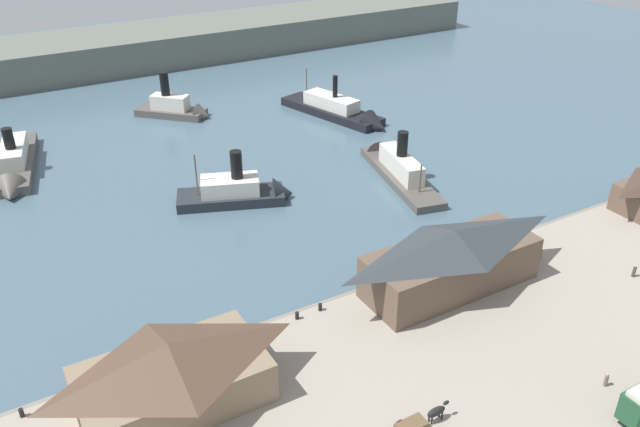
# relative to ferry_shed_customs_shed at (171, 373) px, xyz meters

# --- Properties ---
(ground_plane) EXTENTS (320.00, 320.00, 0.00)m
(ground_plane) POSITION_rel_ferry_shed_customs_shed_xyz_m (37.46, 10.20, -4.80)
(ground_plane) COLOR #476070
(quay_promenade) EXTENTS (110.00, 36.00, 1.20)m
(quay_promenade) POSITION_rel_ferry_shed_customs_shed_xyz_m (37.46, -11.80, -4.20)
(quay_promenade) COLOR #9E9384
(quay_promenade) RESTS_ON ground
(seawall_edge) EXTENTS (110.00, 0.80, 1.00)m
(seawall_edge) POSITION_rel_ferry_shed_customs_shed_xyz_m (37.46, 6.60, -4.30)
(seawall_edge) COLOR gray
(seawall_edge) RESTS_ON ground
(ferry_shed_customs_shed) EXTENTS (17.75, 10.21, 7.09)m
(ferry_shed_customs_shed) POSITION_rel_ferry_shed_customs_shed_xyz_m (0.00, 0.00, 0.00)
(ferry_shed_customs_shed) COLOR #847056
(ferry_shed_customs_shed) RESTS_ON quay_promenade
(ferry_shed_west_terminal) EXTENTS (21.97, 8.40, 7.78)m
(ferry_shed_west_terminal) POSITION_rel_ferry_shed_customs_shed_xyz_m (35.00, 1.65, 0.34)
(ferry_shed_west_terminal) COLOR brown
(ferry_shed_west_terminal) RESTS_ON quay_promenade
(horse_cart) EXTENTS (5.68, 1.67, 1.87)m
(horse_cart) POSITION_rel_ferry_shed_customs_shed_xyz_m (18.23, -14.37, -2.68)
(horse_cart) COLOR brown
(horse_cart) RESTS_ON quay_promenade
(pedestrian_near_east_shed) EXTENTS (0.38, 0.38, 1.53)m
(pedestrian_near_east_shed) POSITION_rel_ferry_shed_customs_shed_xyz_m (49.34, 0.57, -2.91)
(pedestrian_near_east_shed) COLOR #4C3D33
(pedestrian_near_east_shed) RESTS_ON quay_promenade
(pedestrian_at_waters_edge) EXTENTS (0.37, 0.37, 1.52)m
(pedestrian_at_waters_edge) POSITION_rel_ferry_shed_customs_shed_xyz_m (37.36, -19.24, -2.91)
(pedestrian_at_waters_edge) COLOR #6B5B4C
(pedestrian_at_waters_edge) RESTS_ON quay_promenade
(pedestrian_walking_west) EXTENTS (0.42, 0.42, 1.68)m
(pedestrian_walking_west) POSITION_rel_ferry_shed_customs_shed_xyz_m (56.13, -8.29, -2.84)
(pedestrian_walking_west) COLOR #4C3D33
(pedestrian_walking_west) RESTS_ON quay_promenade
(mooring_post_center_west) EXTENTS (0.44, 0.44, 0.90)m
(mooring_post_center_west) POSITION_rel_ferry_shed_customs_shed_xyz_m (16.08, 5.27, -3.15)
(mooring_post_center_west) COLOR black
(mooring_post_center_west) RESTS_ON quay_promenade
(mooring_post_west) EXTENTS (0.44, 0.44, 0.90)m
(mooring_post_west) POSITION_rel_ferry_shed_customs_shed_xyz_m (-12.99, 5.35, -3.15)
(mooring_post_west) COLOR black
(mooring_post_west) RESTS_ON quay_promenade
(mooring_post_east) EXTENTS (0.44, 0.44, 0.90)m
(mooring_post_east) POSITION_rel_ferry_shed_customs_shed_xyz_m (19.12, 5.31, -3.15)
(mooring_post_east) COLOR black
(mooring_post_east) RESTS_ON quay_promenade
(ferry_departing_north) EXTENTS (10.62, 26.60, 9.51)m
(ferry_departing_north) POSITION_rel_ferry_shed_customs_shed_xyz_m (-5.67, 64.42, -3.34)
(ferry_departing_north) COLOR #514C47
(ferry_departing_north) RESTS_ON ground
(ferry_outer_harbor) EXTENTS (10.30, 26.17, 10.13)m
(ferry_outer_harbor) POSITION_rel_ferry_shed_customs_shed_xyz_m (49.50, 33.02, -3.29)
(ferry_outer_harbor) COLOR #514C47
(ferry_outer_harbor) RESTS_ON ground
(ferry_approaching_west) EXTENTS (14.34, 14.23, 10.65)m
(ferry_approaching_west) POSITION_rel_ferry_shed_customs_shed_xyz_m (27.20, 77.19, -3.08)
(ferry_approaching_west) COLOR #514C47
(ferry_approaching_west) RESTS_ON ground
(ferry_mid_harbor) EXTENTS (18.51, 11.49, 10.22)m
(ferry_mid_harbor) POSITION_rel_ferry_shed_customs_shed_xyz_m (23.45, 36.42, -3.19)
(ferry_mid_harbor) COLOR #23282D
(ferry_mid_harbor) RESTS_ON ground
(ferry_near_quay) EXTENTS (12.58, 26.56, 10.41)m
(ferry_near_quay) POSITION_rel_ferry_shed_customs_shed_xyz_m (55.57, 59.15, -3.41)
(ferry_near_quay) COLOR black
(ferry_near_quay) RESTS_ON ground
(far_headland) EXTENTS (180.00, 24.00, 8.00)m
(far_headland) POSITION_rel_ferry_shed_customs_shed_xyz_m (37.46, 120.20, -0.80)
(far_headland) COLOR #60665B
(far_headland) RESTS_ON ground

